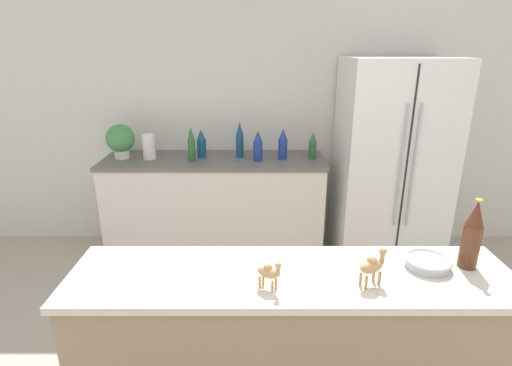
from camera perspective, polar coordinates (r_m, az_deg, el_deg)
name	(u,v)px	position (r m, az deg, el deg)	size (l,w,h in m)	color
wall_back	(270,115)	(3.86, 2.00, 9.69)	(8.00, 0.06, 2.55)	silver
back_counter	(214,206)	(3.78, -6.03, -3.32)	(1.99, 0.63, 0.94)	silver
refrigerator	(389,164)	(3.73, 18.42, 2.57)	(0.90, 0.76, 1.82)	white
bar_counter	(288,354)	(2.15, 4.54, -23.15)	(2.04, 0.52, 0.92)	#8C7256
potted_plant	(119,140)	(3.77, -19.02, 5.85)	(0.25, 0.25, 0.31)	silver
paper_towel_roll	(147,147)	(3.69, -15.27, 5.01)	(0.11, 0.11, 0.22)	white
back_bottle_0	(190,145)	(3.52, -9.42, 5.42)	(0.06, 0.06, 0.31)	#2D6033
back_bottle_1	(256,146)	(3.50, 0.04, 5.31)	(0.08, 0.08, 0.28)	navy
back_bottle_2	(281,144)	(3.56, 3.63, 5.56)	(0.08, 0.08, 0.28)	navy
back_bottle_3	(200,144)	(3.64, -8.03, 5.57)	(0.08, 0.08, 0.26)	navy
back_bottle_4	(311,146)	(3.61, 7.86, 5.31)	(0.07, 0.07, 0.25)	#2D6033
back_bottle_5	(238,140)	(3.62, -2.57, 6.14)	(0.07, 0.07, 0.33)	navy
wine_bottle	(470,235)	(2.09, 28.29, -6.53)	(0.08, 0.08, 0.34)	#562D19
fruit_bowl	(426,262)	(2.07, 23.11, -10.31)	(0.21, 0.21, 0.05)	#B7BABF
camel_figurine	(268,272)	(1.73, 1.65, -12.56)	(0.11, 0.09, 0.14)	tan
camel_figurine_second	(371,265)	(1.81, 16.10, -11.17)	(0.13, 0.11, 0.17)	tan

